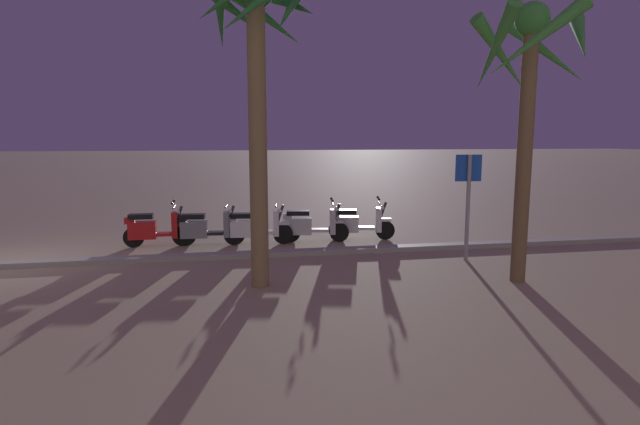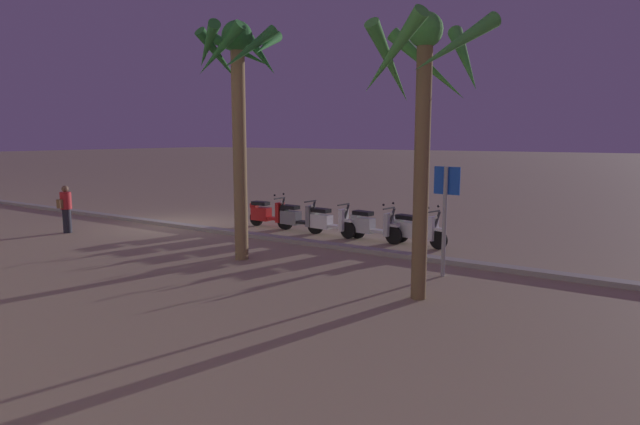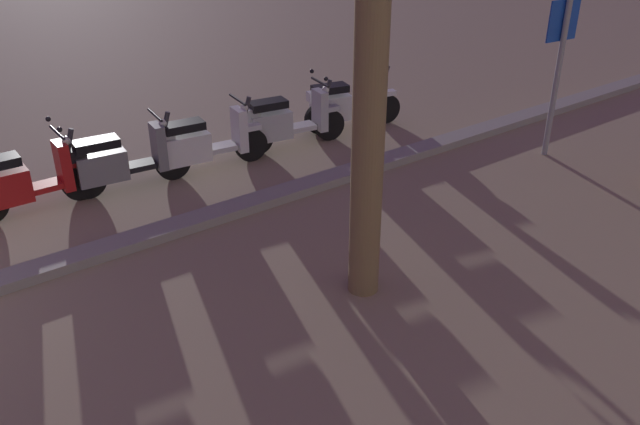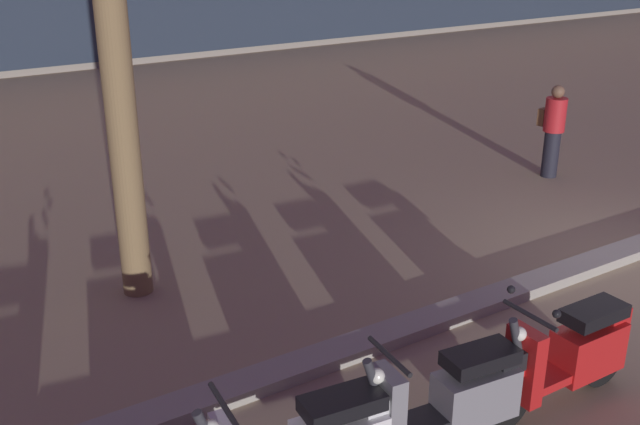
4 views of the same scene
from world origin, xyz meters
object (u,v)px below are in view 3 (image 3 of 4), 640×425
(scooter_silver_second_in_line, at_px, (286,122))
(crossing_sign, at_px, (559,61))
(scooter_white_tail_end, at_px, (204,143))
(scooter_red_far_back, at_px, (22,182))
(scooter_grey_mid_centre, at_px, (120,161))
(scooter_white_mid_rear, at_px, (346,104))

(scooter_silver_second_in_line, xyz_separation_m, crossing_sign, (-3.19, 2.65, 1.05))
(scooter_white_tail_end, xyz_separation_m, scooter_red_far_back, (2.56, -0.17, 0.01))
(scooter_silver_second_in_line, relative_size, scooter_red_far_back, 1.05)
(scooter_silver_second_in_line, height_order, scooter_grey_mid_centre, scooter_silver_second_in_line)
(scooter_silver_second_in_line, distance_m, scooter_white_tail_end, 1.48)
(scooter_white_mid_rear, relative_size, scooter_silver_second_in_line, 0.98)
(scooter_red_far_back, bearing_deg, scooter_white_tail_end, 176.19)
(scooter_white_tail_end, distance_m, scooter_grey_mid_centre, 1.26)
(scooter_silver_second_in_line, distance_m, scooter_grey_mid_centre, 2.74)
(scooter_grey_mid_centre, bearing_deg, scooter_silver_second_in_line, 178.28)
(scooter_grey_mid_centre, bearing_deg, scooter_white_tail_end, 175.74)
(scooter_white_mid_rear, bearing_deg, scooter_grey_mid_centre, 0.51)
(crossing_sign, bearing_deg, scooter_white_mid_rear, -56.11)
(scooter_grey_mid_centre, xyz_separation_m, crossing_sign, (-5.93, 2.73, 1.06))
(scooter_silver_second_in_line, distance_m, crossing_sign, 4.27)
(scooter_white_mid_rear, distance_m, scooter_silver_second_in_line, 1.33)
(scooter_white_mid_rear, relative_size, scooter_grey_mid_centre, 1.02)
(scooter_silver_second_in_line, height_order, crossing_sign, crossing_sign)
(scooter_white_mid_rear, distance_m, scooter_red_far_back, 5.37)
(scooter_white_mid_rear, relative_size, crossing_sign, 0.75)
(scooter_white_mid_rear, height_order, crossing_sign, crossing_sign)
(scooter_grey_mid_centre, xyz_separation_m, scooter_red_far_back, (1.30, -0.08, 0.01))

